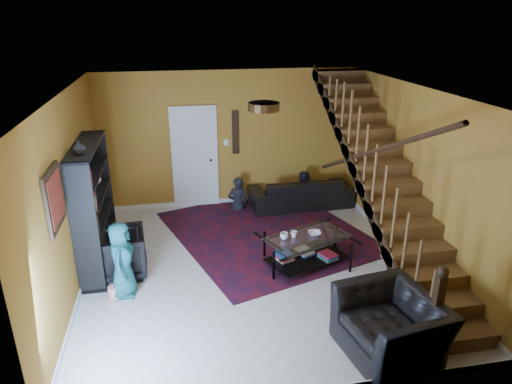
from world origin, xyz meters
The scene contains 21 objects.
floor centered at (0.00, 0.00, 0.00)m, with size 5.50×5.50×0.00m, color beige.
room centered at (-1.33, 1.33, 0.05)m, with size 5.50×5.50×5.50m.
staircase centered at (2.12, 0.00, 1.40)m, with size 0.95×5.02×3.18m.
bookshelf centered at (-2.40, 0.60, 0.96)m, with size 0.35×1.80×2.00m.
door centered at (-0.70, 2.73, 1.02)m, with size 0.82×0.05×2.05m, color silver.
framed_picture centered at (-2.57, -0.90, 1.75)m, with size 0.04×0.74×0.74m, color maroon.
wall_hanging centered at (0.15, 2.73, 1.55)m, with size 0.14×0.03×0.90m, color black.
ceiling_fixture centered at (0.00, -0.80, 2.74)m, with size 0.40×0.40×0.10m, color #3F2814.
rug centered at (0.49, 1.19, 0.01)m, with size 3.12×3.56×0.02m, color #480C16.
sofa centered at (1.45, 2.30, 0.31)m, with size 2.12×0.83×0.62m, color black.
armchair_left centered at (-2.05, 0.18, 0.36)m, with size 0.78×0.80×0.73m, color black.
armchair_right centered at (1.25, -2.25, 0.38)m, with size 1.16×1.02×0.76m, color black.
person_adult_a centered at (0.12, 2.35, 0.13)m, with size 0.42×0.28×1.16m, color black.
person_adult_b centered at (1.50, 2.35, 0.15)m, with size 0.59×0.46×1.21m, color black.
person_child centered at (-1.95, -0.40, 0.57)m, with size 0.55×0.36×1.13m, color #1A5D66.
coffee_table centered at (0.87, -0.08, 0.29)m, with size 1.49×1.21×0.50m.
cup_a centered at (0.49, -0.07, 0.55)m, with size 0.13×0.13×0.10m, color #999999.
cup_b centered at (0.66, -0.04, 0.55)m, with size 0.11×0.11×0.10m, color #999999.
bowl centered at (1.01, -0.01, 0.52)m, with size 0.20×0.20×0.05m, color #999999.
vase centered at (-2.41, 0.10, 2.10)m, with size 0.18×0.18×0.19m, color #999999.
popcorn_bucket centered at (-2.10, -0.49, 0.11)m, with size 0.16×0.16×0.18m, color red.
Camera 1 is at (-1.14, -6.30, 3.80)m, focal length 32.00 mm.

